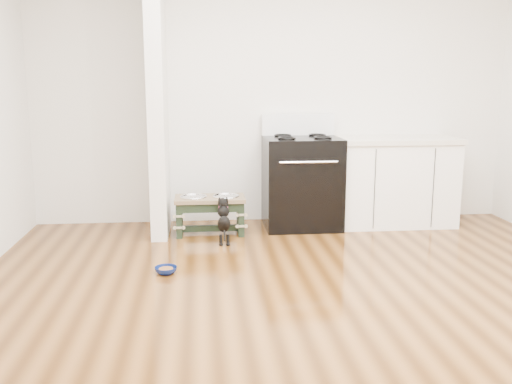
# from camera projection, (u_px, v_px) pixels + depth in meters

# --- Properties ---
(ground) EXTENTS (5.00, 5.00, 0.00)m
(ground) POSITION_uv_depth(u_px,v_px,m) (321.00, 308.00, 3.78)
(ground) COLOR #43250C
(ground) RESTS_ON ground
(room_shell) EXTENTS (5.00, 5.00, 5.00)m
(room_shell) POSITION_uv_depth(u_px,v_px,m) (326.00, 58.00, 3.47)
(room_shell) COLOR silver
(room_shell) RESTS_ON ground
(partition_wall) EXTENTS (0.15, 0.80, 2.70)m
(partition_wall) POSITION_uv_depth(u_px,v_px,m) (158.00, 95.00, 5.46)
(partition_wall) COLOR silver
(partition_wall) RESTS_ON ground
(oven_range) EXTENTS (0.76, 0.69, 1.14)m
(oven_range) POSITION_uv_depth(u_px,v_px,m) (302.00, 181.00, 5.82)
(oven_range) COLOR black
(oven_range) RESTS_ON ground
(cabinet_run) EXTENTS (1.24, 0.64, 0.91)m
(cabinet_run) POSITION_uv_depth(u_px,v_px,m) (394.00, 181.00, 5.94)
(cabinet_run) COLOR white
(cabinet_run) RESTS_ON ground
(dog_feeder) EXTENTS (0.68, 0.36, 0.39)m
(dog_feeder) POSITION_uv_depth(u_px,v_px,m) (210.00, 208.00, 5.56)
(dog_feeder) COLOR black
(dog_feeder) RESTS_ON ground
(puppy) EXTENTS (0.12, 0.35, 0.41)m
(puppy) POSITION_uv_depth(u_px,v_px,m) (224.00, 219.00, 5.27)
(puppy) COLOR black
(puppy) RESTS_ON ground
(floor_bowl) EXTENTS (0.18, 0.18, 0.05)m
(floor_bowl) POSITION_uv_depth(u_px,v_px,m) (166.00, 270.00, 4.46)
(floor_bowl) COLOR #0C1A54
(floor_bowl) RESTS_ON ground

